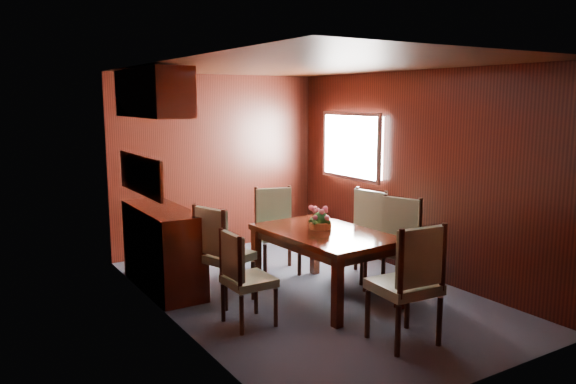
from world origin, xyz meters
TOP-DOWN VIEW (x-y plane):
  - ground at (0.00, 0.00)m, footprint 4.50×4.50m
  - room_shell at (-0.10, 0.33)m, footprint 3.06×4.52m
  - sideboard at (-1.25, 1.00)m, footprint 0.48×1.40m
  - dining_table at (0.09, -0.17)m, footprint 1.03×1.57m
  - chair_left_near at (-1.00, -0.40)m, footprint 0.41×0.43m
  - chair_left_far at (-0.92, 0.26)m, footprint 0.59×0.61m
  - chair_right_near at (0.89, -0.38)m, footprint 0.60×0.61m
  - chair_right_far at (0.90, 0.18)m, footprint 0.55×0.57m
  - chair_head at (0.01, -1.52)m, footprint 0.54×0.52m
  - chair_foot at (0.14, 0.91)m, footprint 0.59×0.57m
  - flower_centerpiece at (0.12, -0.05)m, footprint 0.25×0.25m

SIDE VIEW (x-z plane):
  - ground at x=0.00m, z-range 0.00..0.00m
  - sideboard at x=-1.25m, z-range 0.00..0.90m
  - chair_left_near at x=-1.00m, z-range 0.05..0.95m
  - chair_foot at x=0.14m, z-range 0.06..1.07m
  - chair_left_far at x=-0.92m, z-range 0.06..1.08m
  - chair_right_near at x=0.89m, z-range 0.06..1.08m
  - chair_right_far at x=0.90m, z-range 0.06..1.08m
  - chair_head at x=0.01m, z-range 0.06..1.12m
  - dining_table at x=0.09m, z-range 0.25..0.96m
  - flower_centerpiece at x=0.12m, z-range 0.70..0.96m
  - room_shell at x=-0.10m, z-range 0.43..2.84m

